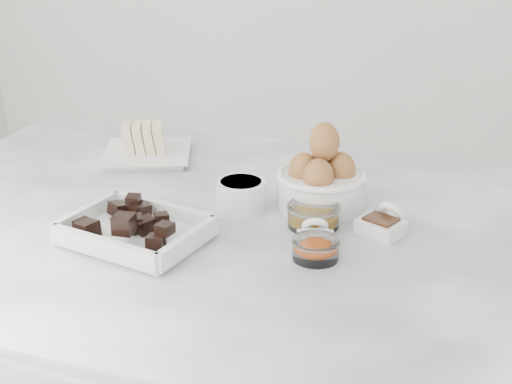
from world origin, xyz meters
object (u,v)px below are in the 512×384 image
sugar_ramekin (241,194)px  salt_spoon (315,237)px  chocolate_dish (135,227)px  egg_bowl (322,180)px  butter_plate (146,146)px  vanilla_spoon (383,223)px  honey_bowl (313,215)px  zest_bowl (316,248)px

sugar_ramekin → salt_spoon: size_ratio=1.10×
chocolate_dish → salt_spoon: size_ratio=3.02×
chocolate_dish → egg_bowl: (0.23, 0.21, 0.02)m
butter_plate → egg_bowl: (0.37, -0.12, 0.02)m
chocolate_dish → vanilla_spoon: 0.37m
honey_bowl → vanilla_spoon: size_ratio=0.91×
sugar_ramekin → honey_bowl: (0.13, -0.02, -0.01)m
butter_plate → zest_bowl: 0.51m
butter_plate → salt_spoon: 0.48m
butter_plate → chocolate_dish: bearing=-65.9°
egg_bowl → honey_bowl: 0.08m
egg_bowl → honey_bowl: size_ratio=1.78×
honey_bowl → salt_spoon: 0.07m
egg_bowl → salt_spoon: 0.15m
egg_bowl → salt_spoon: size_ratio=1.98×
butter_plate → zest_bowl: bearing=-35.8°
chocolate_dish → egg_bowl: size_ratio=1.52×
chocolate_dish → vanilla_spoon: chocolate_dish is taller
honey_bowl → vanilla_spoon: bearing=6.1°
butter_plate → honey_bowl: size_ratio=2.53×
honey_bowl → egg_bowl: bearing=95.0°
butter_plate → salt_spoon: (0.40, -0.26, -0.01)m
sugar_ramekin → vanilla_spoon: size_ratio=0.90×
chocolate_dish → butter_plate: size_ratio=1.07×
honey_bowl → sugar_ramekin: bearing=169.6°
butter_plate → sugar_ramekin: butter_plate is taller
butter_plate → vanilla_spoon: size_ratio=2.31×
salt_spoon → honey_bowl: bearing=106.8°
chocolate_dish → salt_spoon: bearing=15.0°
salt_spoon → zest_bowl: bearing=-75.1°
sugar_ramekin → honey_bowl: 0.13m
zest_bowl → salt_spoon: (-0.01, 0.04, -0.00)m
butter_plate → vanilla_spoon: (0.49, -0.18, -0.01)m
egg_bowl → zest_bowl: size_ratio=2.14×
sugar_ramekin → zest_bowl: size_ratio=1.19×
zest_bowl → vanilla_spoon: (0.08, 0.11, -0.00)m
butter_plate → sugar_ramekin: 0.31m
egg_bowl → sugar_ramekin: bearing=-155.3°
honey_bowl → vanilla_spoon: vanilla_spoon is taller
chocolate_dish → zest_bowl: 0.27m
zest_bowl → salt_spoon: 0.04m
chocolate_dish → zest_bowl: bearing=6.6°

